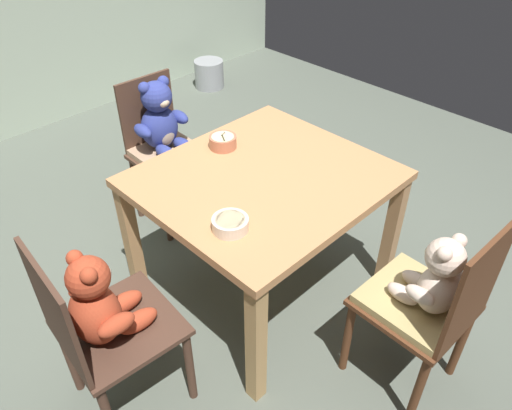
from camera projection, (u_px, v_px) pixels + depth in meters
The scene contains 8 objects.
ground_plane at pixel (262, 286), 2.68m from camera, with size 5.20×5.20×0.04m.
dining_table at pixel (264, 192), 2.29m from camera, with size 1.05×0.96×0.71m.
teddy_chair_near_left at pixel (100, 314), 1.79m from camera, with size 0.45×0.45×0.88m.
teddy_chair_far_center at pixel (162, 133), 2.81m from camera, with size 0.39×0.39×0.89m.
teddy_chair_near_front at pixel (430, 294), 1.89m from camera, with size 0.41×0.42×0.91m.
porridge_bowl_terracotta_far_center at pixel (223, 141), 2.41m from camera, with size 0.13×0.14×0.13m.
porridge_bowl_cream_near_left at pixel (230, 224), 1.92m from camera, with size 0.15×0.15×0.05m.
metal_pail at pixel (209, 74), 4.62m from camera, with size 0.27×0.27×0.25m, color #93969B.
Camera 1 is at (-1.34, -1.29, 1.96)m, focal length 34.62 mm.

